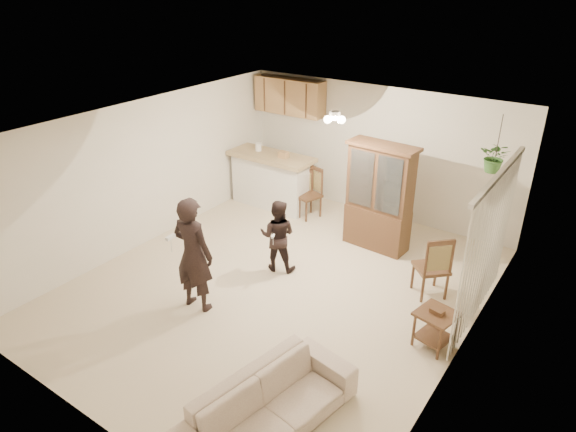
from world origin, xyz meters
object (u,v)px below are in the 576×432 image
Objects in this scene: china_hutch at (379,198)px; chair_bar at (299,201)px; side_table at (435,329)px; chair_hutch_left at (308,203)px; adult at (193,251)px; child at (278,231)px; sofa at (269,401)px; chair_hutch_right at (430,277)px.

china_hutch is 2.04× the size of chair_bar.
chair_bar reaches higher than side_table.
chair_bar is at bearing -170.29° from chair_hutch_left.
adult is 0.97× the size of china_hutch.
side_table is (3.10, 1.09, -0.64)m from adult.
side_table is (1.78, -1.99, -0.65)m from china_hutch.
child is 1.87m from china_hutch.
child is at bearing 44.25° from sofa.
child is at bearing -108.15° from adult.
chair_bar is at bearing 172.63° from china_hutch.
chair_bar is at bearing 147.10° from side_table.
sofa is 5.32m from chair_bar.
chair_hutch_right is at bearing -12.22° from chair_bar.
adult is at bearing 55.29° from child.
sofa is 1.39× the size of child.
chair_hutch_left is 3.18m from chair_hutch_right.
sofa is at bearing -112.93° from side_table.
side_table is at bearing -23.40° from chair_bar.
chair_bar is at bearing -87.08° from child.
chair_hutch_left is at bearing -89.62° from adult.
chair_bar is 0.22m from chair_hutch_left.
side_table is at bearing 69.07° from chair_hutch_right.
adult is at bearing -71.73° from chair_bar.
child is at bearing -117.58° from china_hutch.
chair_hutch_left is at bearing 1.29° from chair_bar.
china_hutch is (-0.83, 4.24, 0.55)m from sofa.
chair_hutch_right is (-0.48, 1.09, 0.02)m from side_table.
child is 2.18m from chair_bar.
chair_hutch_right is (2.27, 0.69, -0.39)m from child.
china_hutch is 2.75m from side_table.
sofa is 3.22m from child.
china_hutch reaches higher than chair_hutch_left.
adult is 3.35m from side_table.
chair_hutch_left reaches higher than chair_bar.
chair_hutch_left is at bearing -67.30° from chair_hutch_right.
chair_hutch_right reaches higher than side_table.
chair_bar is (-0.88, 1.95, -0.42)m from child.
china_hutch reaches higher than child.
child reaches higher than chair_bar.
side_table is (2.75, -0.40, -0.41)m from child.
chair_hutch_right is at bearing -30.79° from china_hutch.
chair_hutch_right is (0.47, 3.35, -0.08)m from sofa.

